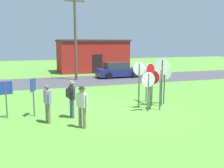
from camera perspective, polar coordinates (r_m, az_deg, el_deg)
The scene contains 19 objects.
ground_plane at distance 13.61m, azimuth 2.92°, elevation -5.84°, with size 80.00×80.00×0.00m, color #518E33.
street_asphalt at distance 24.05m, azimuth -7.11°, elevation 0.67°, with size 60.00×6.40×0.01m, color #424247.
building_background at distance 31.45m, azimuth -4.24°, elevation 6.12°, with size 8.07×4.37×3.74m.
utility_pole at distance 24.53m, azimuth -7.90°, elevation 10.23°, with size 1.80×0.24×7.68m.
parked_car_on_street at distance 26.22m, azimuth 1.29°, elevation 2.94°, with size 4.32×2.06×1.51m.
stop_sign_rear_right at distance 15.11m, azimuth 11.23°, elevation 1.26°, with size 0.77×0.20×2.17m.
stop_sign_tallest at distance 15.56m, azimuth 7.44°, elevation 0.71°, with size 0.08×0.69×1.86m.
stop_sign_center_cluster at distance 14.51m, azimuth 8.65°, elevation 0.54°, with size 0.69×0.47×2.01m.
stop_sign_rear_left at distance 13.95m, azimuth 5.87°, elevation 1.48°, with size 0.46×0.55×2.46m.
stop_sign_leaning_left at distance 13.74m, azimuth 10.41°, elevation 0.44°, with size 0.38×0.67×2.15m.
stop_sign_low_front at distance 14.58m, azimuth 10.74°, elevation 2.30°, with size 0.88×0.15×2.61m.
stop_sign_far_back at distance 14.99m, azimuth 8.33°, elevation 0.53°, with size 0.11×0.72×1.91m.
stop_sign_nearest at distance 13.92m, azimuth 8.21°, elevation 1.20°, with size 0.62×0.27×2.41m.
stop_sign_leaning_right at distance 13.38m, azimuth 7.84°, elevation -0.18°, with size 0.76×0.11×2.01m.
person_holding_notes at distance 10.83m, azimuth -6.48°, elevation -4.43°, with size 0.40×0.46×1.74m.
person_with_sunhat at distance 11.77m, azimuth -13.73°, elevation -3.70°, with size 0.30×0.56×1.69m.
person_on_left at distance 12.35m, azimuth -8.76°, elevation -2.66°, with size 0.41×0.57×1.74m.
info_panel_leftmost at distance 13.00m, azimuth -21.92°, elevation -1.83°, with size 0.60×0.11×1.73m.
info_panel_middle at distance 12.92m, azimuth -16.62°, elevation -1.35°, with size 0.28×0.55×1.80m.
Camera 1 is at (-4.99, -12.16, 3.51)m, focal length 42.43 mm.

